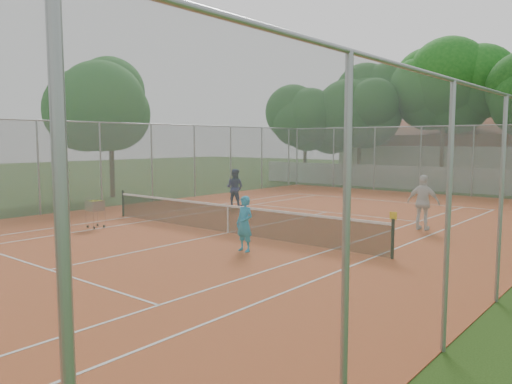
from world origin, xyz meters
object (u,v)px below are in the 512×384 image
Objects in this scene: clubhouse at (453,153)px; player_far_left at (235,188)px; player_near at (245,224)px; player_far_right at (423,202)px; tennis_net at (228,219)px; ball_hopper at (95,213)px.

player_far_left is at bearing -95.76° from clubhouse.
player_near is 7.09m from player_far_right.
tennis_net is at bearing 146.05° from player_near.
player_near is 9.72m from player_far_left.
player_far_right is 11.67m from ball_hopper.
player_far_right reaches higher than player_far_left.
player_far_right is (6.91, -24.21, -1.21)m from clubhouse.
ball_hopper is at bearing 74.96° from player_far_left.
clubhouse is at bearing 93.95° from tennis_net.
clubhouse reaches higher than player_far_left.
clubhouse reaches higher than player_near.
player_far_right is (9.30, -0.44, 0.07)m from player_far_left.
tennis_net is at bearing 42.72° from player_far_right.
player_far_left reaches higher than player_near.
player_far_left is at bearing 78.71° from ball_hopper.
player_far_left is (-4.40, 5.23, 0.41)m from tennis_net.
tennis_net is 2.94m from player_near.
player_near is 6.66m from ball_hopper.
player_near is at bearing 118.08° from player_far_left.
clubhouse is 15.09× the size of ball_hopper.
tennis_net is at bearing 16.48° from ball_hopper.
ball_hopper is (-6.64, -0.53, -0.25)m from player_near.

